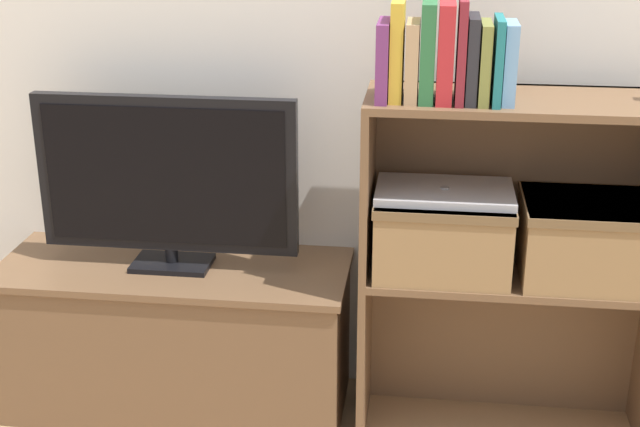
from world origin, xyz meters
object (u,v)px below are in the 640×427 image
Objects in this scene: book_crimson at (446,52)px; storage_basket_right at (591,236)px; book_mustard at (397,51)px; tv at (167,178)px; book_charcoal at (472,59)px; book_tan at (412,61)px; book_teal at (497,60)px; storage_basket_left at (443,229)px; book_forest at (428,52)px; book_skyblue at (509,63)px; laptop at (445,192)px; book_plum at (383,60)px; tv_stand at (177,336)px; book_olive at (485,63)px; book_maroon at (461,51)px.

book_crimson reaches higher than storage_basket_right.
tv is at bearing 172.35° from book_mustard.
book_crimson is 1.14× the size of book_charcoal.
book_teal is at bearing 0.00° from book_tan.
storage_basket_left is (0.10, 0.04, -0.45)m from book_tan.
storage_basket_right is (1.14, -0.04, -0.10)m from tv.
book_mustard is 0.07m from book_forest.
book_skyblue is at bearing -5.36° from tv.
laptop is (-0.14, 0.04, -0.35)m from book_skyblue.
book_tan is at bearing 0.00° from book_plum.
tv_stand is 1.17m from book_charcoal.
book_mustard is 0.70m from storage_basket_right.
book_olive is at bearing 0.00° from book_charcoal.
book_plum is 0.30m from book_skyblue.
book_plum is 0.27m from book_teal.
tv_stand is 5.20× the size of book_olive.
book_teal reaches higher than storage_basket_right.
laptop is at bearing 158.55° from book_teal.
book_tan is 0.46m from storage_basket_left.
storage_basket_right is at bearing -2.08° from tv.
book_mustard reaches higher than storage_basket_right.
tv_stand is at bearing 173.73° from book_maroon.
laptop is (0.02, 0.04, -0.37)m from book_crimson.
book_plum reaches higher than tv_stand.
book_olive reaches higher than book_plum.
book_charcoal is 0.58× the size of laptop.
book_mustard is 1.17× the size of book_teal.
tv_stand is 1.14m from book_crimson.
book_forest is 0.67× the size of laptop.
tv is at bearing 176.87° from storage_basket_left.
book_skyblue is (0.89, -0.09, 0.85)m from tv_stand.
book_teal is (0.03, -0.00, 0.01)m from book_olive.
book_olive is at bearing -5.74° from tv.
book_charcoal is 1.07× the size of book_skyblue.
book_crimson is (0.15, 0.00, 0.02)m from book_plum.
book_crimson is at bearing -173.89° from storage_basket_right.
book_plum is 0.21m from book_charcoal.
book_tan is at bearing 180.00° from book_skyblue.
book_plum is 0.54× the size of storage_basket_left.
book_maroon is 0.12m from book_skyblue.
book_forest is 0.38m from laptop.
book_charcoal is at bearing 180.00° from book_skyblue.
book_maroon is at bearing -6.15° from tv.
tv_stand is 1.19m from book_olive.
book_charcoal is (0.18, 0.00, -0.02)m from book_mustard.
storage_basket_left is (-0.05, 0.04, -0.46)m from book_charcoal.
laptop is (0.06, 0.04, -0.37)m from book_forest.
book_mustard is at bearing -162.25° from laptop.
book_mustard is at bearing -175.27° from storage_basket_right.
book_maroon reaches higher than storage_basket_left.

